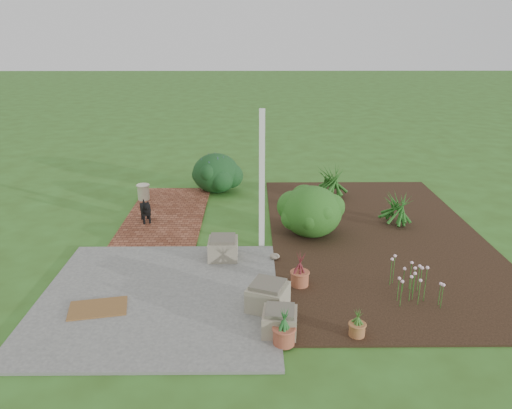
{
  "coord_description": "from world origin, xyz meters",
  "views": [
    {
      "loc": [
        0.13,
        -8.26,
        3.77
      ],
      "look_at": [
        0.2,
        0.4,
        0.7
      ],
      "focal_mm": 35.0,
      "sensor_mm": 36.0,
      "label": 1
    }
  ],
  "objects_px": {
    "black_dog": "(146,209)",
    "evergreen_shrub": "(312,210)",
    "stone_trough_near": "(280,322)",
    "cream_ceramic_urn": "(143,192)"
  },
  "relations": [
    {
      "from": "black_dog",
      "to": "cream_ceramic_urn",
      "type": "xyz_separation_m",
      "value": [
        -0.34,
        1.43,
        -0.1
      ]
    },
    {
      "from": "black_dog",
      "to": "evergreen_shrub",
      "type": "bearing_deg",
      "value": -30.7
    },
    {
      "from": "stone_trough_near",
      "to": "cream_ceramic_urn",
      "type": "height_order",
      "value": "cream_ceramic_urn"
    },
    {
      "from": "stone_trough_near",
      "to": "evergreen_shrub",
      "type": "height_order",
      "value": "evergreen_shrub"
    },
    {
      "from": "evergreen_shrub",
      "to": "black_dog",
      "type": "bearing_deg",
      "value": 169.35
    },
    {
      "from": "black_dog",
      "to": "evergreen_shrub",
      "type": "distance_m",
      "value": 3.34
    },
    {
      "from": "stone_trough_near",
      "to": "cream_ceramic_urn",
      "type": "xyz_separation_m",
      "value": [
        -2.85,
        5.34,
        0.03
      ]
    },
    {
      "from": "stone_trough_near",
      "to": "black_dog",
      "type": "height_order",
      "value": "black_dog"
    },
    {
      "from": "black_dog",
      "to": "evergreen_shrub",
      "type": "height_order",
      "value": "evergreen_shrub"
    },
    {
      "from": "black_dog",
      "to": "evergreen_shrub",
      "type": "relative_size",
      "value": 0.46
    }
  ]
}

